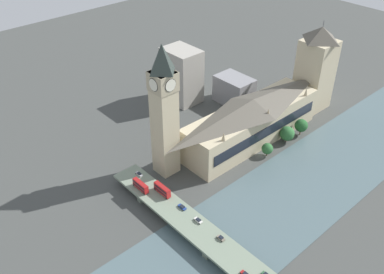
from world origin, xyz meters
name	(u,v)px	position (x,y,z in m)	size (l,w,h in m)	color
ground_plane	(261,156)	(0.00, 0.00, 0.00)	(600.00, 600.00, 0.00)	#424442
river_water	(307,182)	(-32.50, 0.00, 0.15)	(52.99, 360.00, 0.30)	#4C6066
parliament_hall	(252,120)	(15.23, -8.00, 13.99)	(24.92, 95.03, 28.16)	#C1B28E
clock_tower	(164,108)	(26.48, 48.96, 39.93)	(12.09, 12.09, 74.31)	#C1B28E
victoria_tower	(316,68)	(15.28, -69.44, 28.18)	(19.85, 19.85, 60.35)	#C1B28E
road_bridge	(215,244)	(-32.50, 69.70, 4.44)	(137.98, 14.58, 5.50)	#5D6A59
double_decker_bus_lead	(162,189)	(8.04, 66.60, 8.16)	(10.71, 2.55, 4.85)	red
double_decker_bus_rear	(141,185)	(17.81, 72.71, 8.01)	(10.50, 2.50, 4.57)	red
car_northbound_mid	(139,174)	(27.54, 66.69, 6.20)	(4.51, 1.77, 1.37)	silver
car_northbound_tail	(221,238)	(-32.72, 66.28, 6.21)	(3.81, 1.81, 1.44)	slate
car_southbound_tail	(182,207)	(-6.43, 66.10, 6.14)	(4.66, 1.89, 1.27)	navy
car_southbound_extra	(198,220)	(-18.11, 66.39, 6.22)	(4.43, 1.85, 1.42)	silver
city_block_west	(182,75)	(81.00, -9.77, 18.86)	(25.28, 19.07, 37.71)	#A39E93
city_block_center	(234,90)	(53.99, -34.22, 9.38)	(25.47, 17.43, 18.76)	gray
tree_embankment_near	(287,134)	(-1.08, -22.42, 5.97)	(8.84, 8.84, 10.39)	brown
tree_embankment_mid	(301,126)	(-1.98, -35.10, 6.60)	(8.09, 8.09, 10.66)	brown
tree_embankment_far	(267,149)	(-2.19, -2.66, 4.91)	(6.62, 6.62, 8.24)	brown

